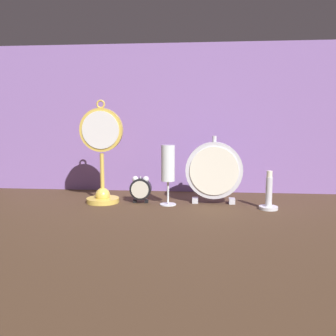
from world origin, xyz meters
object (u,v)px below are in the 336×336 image
object	(u,v)px
mantel_clock_silver	(214,171)
champagne_flute	(169,167)
brass_candlestick	(269,197)
pocket_watch_on_stand	(102,159)
alarm_clock_twin_bell	(141,188)

from	to	relation	value
mantel_clock_silver	champagne_flute	size ratio (longest dim) A/B	1.14
champagne_flute	brass_candlestick	world-z (taller)	champagne_flute
pocket_watch_on_stand	alarm_clock_twin_bell	xyz separation A→B (m)	(0.13, 0.01, -0.10)
alarm_clock_twin_bell	brass_candlestick	world-z (taller)	brass_candlestick
pocket_watch_on_stand	alarm_clock_twin_bell	world-z (taller)	pocket_watch_on_stand
brass_candlestick	champagne_flute	bearing A→B (deg)	174.22
alarm_clock_twin_bell	brass_candlestick	bearing A→B (deg)	-7.52
pocket_watch_on_stand	champagne_flute	xyz separation A→B (m)	(0.23, -0.01, -0.02)
pocket_watch_on_stand	alarm_clock_twin_bell	distance (m)	0.16
pocket_watch_on_stand	champagne_flute	world-z (taller)	pocket_watch_on_stand
mantel_clock_silver	champagne_flute	distance (m)	0.16
brass_candlestick	pocket_watch_on_stand	bearing A→B (deg)	175.18
mantel_clock_silver	champagne_flute	xyz separation A→B (m)	(-0.15, -0.04, 0.01)
alarm_clock_twin_bell	champagne_flute	xyz separation A→B (m)	(0.10, -0.02, 0.08)
pocket_watch_on_stand	mantel_clock_silver	xyz separation A→B (m)	(0.38, 0.02, -0.04)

